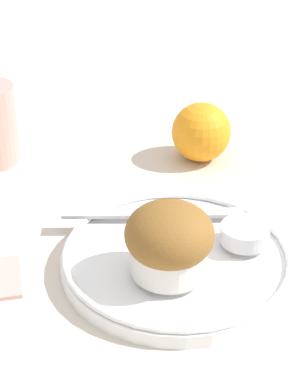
# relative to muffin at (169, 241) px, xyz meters

# --- Properties ---
(ground_plane) EXTENTS (3.00, 3.00, 0.00)m
(ground_plane) POSITION_rel_muffin_xyz_m (0.02, 0.03, -0.05)
(ground_plane) COLOR beige
(plate) EXTENTS (0.22, 0.22, 0.02)m
(plate) POSITION_rel_muffin_xyz_m (0.02, 0.03, -0.04)
(plate) COLOR white
(plate) RESTS_ON ground_plane
(muffin) EXTENTS (0.08, 0.08, 0.07)m
(muffin) POSITION_rel_muffin_xyz_m (0.00, 0.00, 0.00)
(muffin) COLOR silver
(muffin) RESTS_ON plate
(cream_ramekin) EXTENTS (0.05, 0.05, 0.02)m
(cream_ramekin) POSITION_rel_muffin_xyz_m (0.08, 0.03, -0.02)
(cream_ramekin) COLOR silver
(cream_ramekin) RESTS_ON plate
(berry_pair) EXTENTS (0.03, 0.02, 0.02)m
(berry_pair) POSITION_rel_muffin_xyz_m (0.01, 0.07, -0.02)
(berry_pair) COLOR #B7192D
(berry_pair) RESTS_ON plate
(butter_knife) EXTENTS (0.19, 0.05, 0.00)m
(butter_knife) POSITION_rel_muffin_xyz_m (0.01, 0.09, -0.03)
(butter_knife) COLOR #B7B7BC
(butter_knife) RESTS_ON plate
(orange_fruit) EXTENTS (0.07, 0.07, 0.07)m
(orange_fruit) POSITION_rel_muffin_xyz_m (0.10, 0.24, -0.02)
(orange_fruit) COLOR orange
(orange_fruit) RESTS_ON ground_plane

